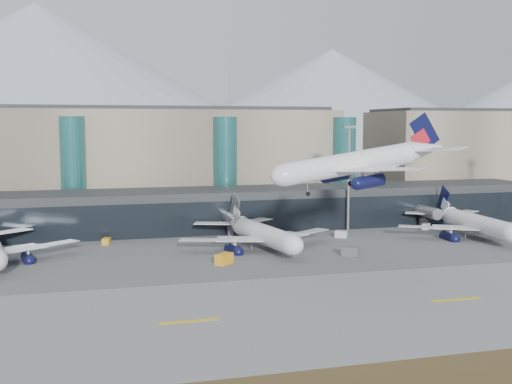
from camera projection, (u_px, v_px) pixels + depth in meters
The scene contains 18 objects.
ground at pixel (296, 285), 104.07m from camera, with size 900.00×900.00×0.00m, color #515154.
runway_strip at pixel (331, 310), 89.69m from camera, with size 400.00×40.00×0.04m, color slate.
dirt_verge at pixel (423, 378), 65.72m from camera, with size 400.00×14.00×0.03m, color #47351E.
runway_markings at pixel (331, 310), 89.68m from camera, with size 128.00×1.00×0.02m.
concourse at pixel (220, 209), 158.89m from camera, with size 170.00×27.00×10.00m.
terminal_main at pixel (110, 162), 182.14m from camera, with size 130.00×30.00×31.00m.
terminal_east at pixel (478, 156), 213.86m from camera, with size 70.00×30.00×31.00m.
teal_towers at pixel (152, 170), 169.60m from camera, with size 116.40×19.40×46.00m.
mountain_ridge at pixel (148, 97), 467.85m from camera, with size 910.00×400.00×110.00m.
lightmast_mid at pixel (349, 172), 156.52m from camera, with size 3.00×1.20×25.60m.
hero_jet at pixel (366, 156), 102.57m from camera, with size 30.79×31.61×10.18m.
jet_parked_mid at pixel (257, 227), 135.38m from camera, with size 35.85×36.03×11.67m.
jet_parked_right at pixel (470, 217), 149.01m from camera, with size 37.21×36.55×12.01m.
veh_b at pixel (106, 241), 138.93m from camera, with size 2.41×1.48×1.39m, color orange.
veh_c at pixel (350, 251), 126.59m from camera, with size 3.34×1.76×1.86m, color #4D4D52.
veh_d at pixel (426, 227), 158.86m from camera, with size 2.55×1.37×1.46m, color #BDBDBD.
veh_g at pixel (341, 234), 147.38m from camera, with size 2.64×1.54×1.54m, color #BDBDBD.
veh_h at pixel (224, 259), 119.12m from camera, with size 3.63×1.91×2.01m, color orange.
Camera 1 is at (-33.35, -96.54, 25.81)m, focal length 45.00 mm.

